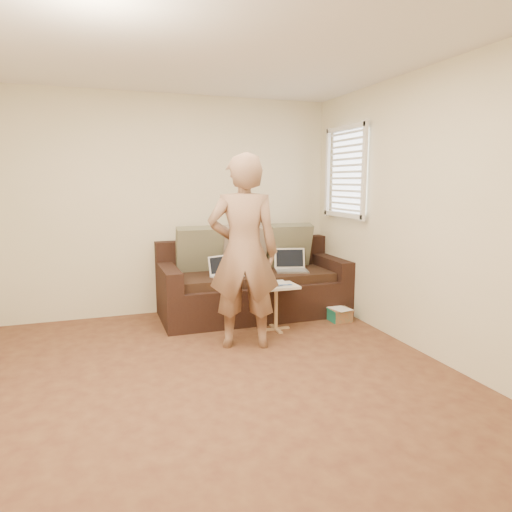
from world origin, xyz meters
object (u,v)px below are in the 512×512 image
object	(u,v)px
sofa	(254,280)
striped_box	(340,315)
drinking_glass	(257,279)
laptop_silver	(292,271)
person	(244,252)
side_table	(276,308)
laptop_white	(227,277)

from	to	relation	value
sofa	striped_box	size ratio (longest dim) A/B	9.16
sofa	drinking_glass	xyz separation A→B (m)	(-0.14, -0.51, 0.13)
drinking_glass	striped_box	distance (m)	1.10
laptop_silver	person	xyz separation A→B (m)	(-0.88, -0.87, 0.41)
person	side_table	distance (m)	0.90
laptop_silver	side_table	world-z (taller)	laptop_silver
drinking_glass	striped_box	xyz separation A→B (m)	(0.99, -0.06, -0.48)
striped_box	sofa	bearing A→B (deg)	145.92
side_table	drinking_glass	xyz separation A→B (m)	(-0.18, 0.11, 0.31)
sofa	person	bearing A→B (deg)	-113.88
sofa	laptop_white	size ratio (longest dim) A/B	6.73
laptop_silver	laptop_white	bearing A→B (deg)	-161.17
striped_box	drinking_glass	bearing A→B (deg)	176.28
drinking_glass	striped_box	world-z (taller)	drinking_glass
sofa	laptop_silver	world-z (taller)	sofa
sofa	laptop_silver	size ratio (longest dim) A/B	5.84
sofa	drinking_glass	size ratio (longest dim) A/B	18.33
laptop_white	person	xyz separation A→B (m)	(-0.06, -0.82, 0.41)
laptop_white	striped_box	size ratio (longest dim) A/B	1.36
side_table	striped_box	xyz separation A→B (m)	(0.81, 0.05, -0.17)
side_table	sofa	bearing A→B (deg)	93.83
laptop_white	striped_box	xyz separation A→B (m)	(1.22, -0.42, -0.44)
laptop_white	side_table	bearing A→B (deg)	-70.06
laptop_silver	side_table	size ratio (longest dim) A/B	0.76
sofa	side_table	distance (m)	0.65
laptop_silver	striped_box	bearing A→B (deg)	-34.82
laptop_silver	striped_box	size ratio (longest dim) A/B	1.57
striped_box	laptop_white	bearing A→B (deg)	161.08
laptop_silver	drinking_glass	xyz separation A→B (m)	(-0.59, -0.41, 0.04)
laptop_silver	person	size ratio (longest dim) A/B	0.20
sofa	laptop_white	world-z (taller)	sofa
laptop_white	person	size ratio (longest dim) A/B	0.18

